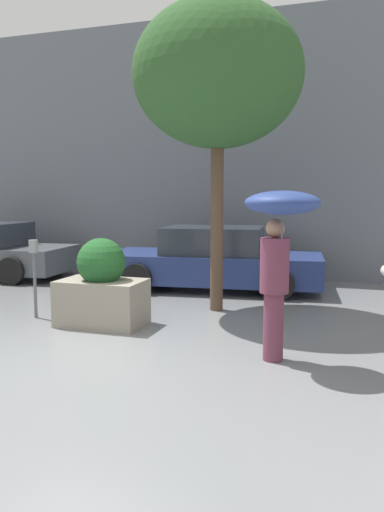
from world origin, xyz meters
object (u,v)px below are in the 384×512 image
at_px(planter_box, 102,288).
at_px(person_adult, 279,236).
at_px(parking_meter, 34,262).
at_px(parked_car_near, 214,261).
at_px(street_tree, 218,76).

xyz_separation_m(planter_box, person_adult, (2.69, -0.89, 0.89)).
height_order(planter_box, person_adult, person_adult).
height_order(planter_box, parking_meter, planter_box).
distance_m(parked_car_near, street_tree, 3.75).
xyz_separation_m(planter_box, street_tree, (1.35, 1.47, 3.23)).
bearing_deg(street_tree, parking_meter, -151.76).
xyz_separation_m(planter_box, parked_car_near, (0.79, 3.33, 0.03)).
xyz_separation_m(parked_car_near, street_tree, (0.56, -1.87, 3.20)).
relative_size(parked_car_near, street_tree, 0.91).
height_order(planter_box, parked_car_near, planter_box).
bearing_deg(parking_meter, planter_box, -4.43).
xyz_separation_m(parked_car_near, parking_meter, (-2.00, -3.24, 0.30)).
bearing_deg(parked_car_near, street_tree, -168.89).
distance_m(person_adult, parking_meter, 4.06).
bearing_deg(parked_car_near, planter_box, 161.14).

